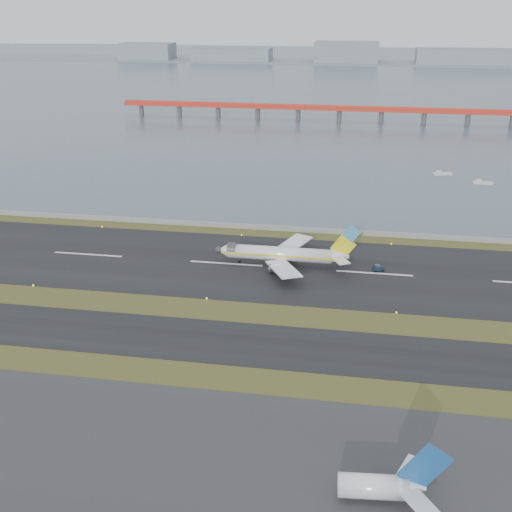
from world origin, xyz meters
name	(u,v)px	position (x,y,z in m)	size (l,w,h in m)	color
ground	(199,313)	(0.00, 0.00, 0.00)	(1000.00, 1000.00, 0.00)	#3B491A
apron_strip	(109,476)	(0.00, -55.00, 0.05)	(1000.00, 50.00, 0.10)	#313133
taxiway_strip	(185,338)	(0.00, -12.00, 0.05)	(1000.00, 18.00, 0.10)	black
runway_strip	(226,264)	(0.00, 30.00, 0.05)	(1000.00, 45.00, 0.10)	black
seawall	(246,226)	(0.00, 60.00, 0.50)	(1000.00, 2.50, 1.00)	gray
bay_water	(328,79)	(0.00, 460.00, 0.00)	(1400.00, 800.00, 1.30)	#4C606D
red_pier	(340,110)	(20.00, 250.00, 7.28)	(260.00, 5.00, 10.20)	red
far_shoreline	(350,57)	(13.62, 620.00, 6.07)	(1400.00, 80.00, 60.50)	gray
airliner	(285,254)	(15.98, 31.22, 3.46)	(38.52, 32.89, 12.80)	white
pushback_tug	(378,268)	(40.98, 31.90, 0.89)	(3.25, 2.50, 1.84)	#121D33
second_airliner_tail	(387,486)	(41.50, -53.34, 2.89)	(15.96, 13.21, 9.86)	white
workboat_near	(482,182)	(81.62, 125.83, 0.58)	(7.51, 2.37, 1.82)	silver
workboat_far	(442,174)	(67.42, 137.04, 0.59)	(8.03, 4.41, 1.86)	silver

